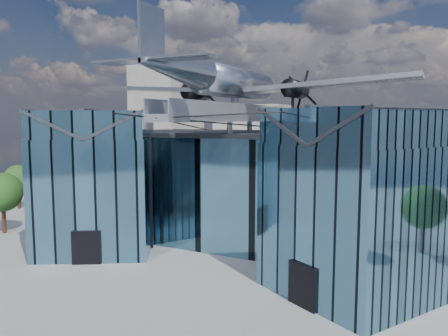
% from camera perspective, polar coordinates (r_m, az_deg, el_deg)
% --- Properties ---
extents(ground_plane, '(120.00, 120.00, 0.00)m').
position_cam_1_polar(ground_plane, '(34.38, -1.55, -12.35)').
color(ground_plane, gray).
extents(museum, '(32.88, 24.50, 17.60)m').
position_cam_1_polar(museum, '(38.17, 2.60, -1.92)').
color(museum, teal).
rests_on(museum, ground).
extents(bg_towers, '(77.00, 24.50, 26.00)m').
position_cam_1_polar(bg_towers, '(80.36, 16.90, 5.33)').
color(bg_towers, gray).
rests_on(bg_towers, ground).
extents(tree_plaza_w, '(4.34, 4.34, 5.94)m').
position_cam_1_polar(tree_plaza_w, '(47.38, -26.96, -2.85)').
color(tree_plaza_w, black).
rests_on(tree_plaza_w, ground).
extents(tree_side_w, '(4.50, 4.50, 5.48)m').
position_cam_1_polar(tree_side_w, '(59.66, -25.29, -1.31)').
color(tree_side_w, black).
rests_on(tree_side_w, ground).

